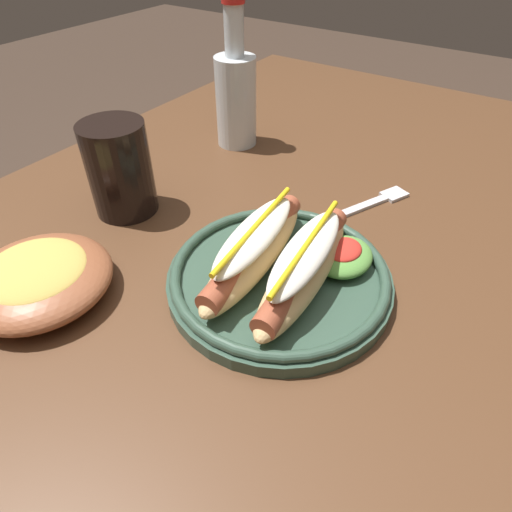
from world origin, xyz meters
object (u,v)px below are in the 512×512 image
hot_dog_plate (281,268)px  fork (378,201)px  side_bowl (38,278)px  glass_bottle (236,94)px  soda_cup (120,169)px

hot_dog_plate → fork: 0.23m
hot_dog_plate → fork: size_ratio=2.14×
fork → side_bowl: size_ratio=0.75×
fork → glass_bottle: bearing=106.0°
fork → soda_cup: soda_cup is taller
soda_cup → glass_bottle: 0.25m
side_bowl → glass_bottle: bearing=5.9°
fork → side_bowl: side_bowl is taller
side_bowl → hot_dog_plate: bearing=-52.8°
hot_dog_plate → soda_cup: bearing=87.4°
soda_cup → side_bowl: soda_cup is taller
hot_dog_plate → soda_cup: size_ratio=2.01×
hot_dog_plate → fork: bearing=-6.5°
glass_bottle → soda_cup: bearing=178.9°
soda_cup → side_bowl: 0.18m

